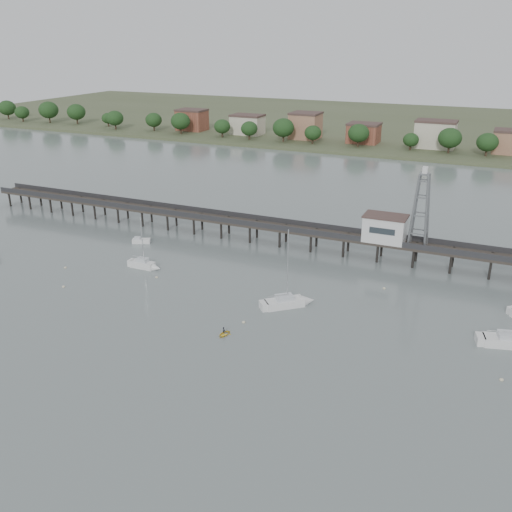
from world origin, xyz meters
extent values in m
plane|color=slate|center=(0.00, 0.00, 0.00)|extent=(500.00, 500.00, 0.00)
cube|color=#2D2823|center=(0.00, 60.00, 3.75)|extent=(150.00, 5.00, 0.50)
cube|color=#333335|center=(0.00, 57.60, 4.55)|extent=(150.00, 0.12, 1.10)
cube|color=#333335|center=(0.00, 62.40, 4.55)|extent=(150.00, 0.12, 1.10)
cylinder|color=black|center=(-73.00, 58.10, 1.80)|extent=(0.50, 0.50, 4.40)
cylinder|color=black|center=(-73.00, 61.90, 1.80)|extent=(0.50, 0.50, 4.40)
cylinder|color=black|center=(0.00, 58.10, 1.80)|extent=(0.50, 0.50, 4.40)
cylinder|color=black|center=(0.00, 61.90, 1.80)|extent=(0.50, 0.50, 4.40)
cube|color=silver|center=(25.00, 60.00, 6.50)|extent=(8.00, 5.00, 5.00)
cube|color=#4C3833|center=(25.00, 60.00, 9.15)|extent=(8.40, 5.40, 0.30)
cube|color=slate|center=(31.50, 60.00, 18.15)|extent=(1.80, 1.80, 0.30)
cube|color=silver|center=(31.50, 60.00, 18.90)|extent=(0.90, 0.90, 1.20)
cube|color=white|center=(-16.48, 36.65, 0.48)|extent=(4.81, 1.88, 1.65)
cone|color=white|center=(-13.48, 36.66, 0.47)|extent=(2.01, 1.87, 1.87)
cube|color=silver|center=(-16.48, 36.65, 1.65)|extent=(2.14, 1.50, 0.75)
cylinder|color=#A5A8AA|center=(-16.15, 36.65, 5.80)|extent=(0.18, 0.18, 9.01)
cylinder|color=#A5A8AA|center=(-17.28, 36.65, 2.20)|extent=(2.80, 0.13, 0.12)
cube|color=white|center=(49.22, 33.53, 0.48)|extent=(7.57, 4.45, 1.65)
cube|color=silver|center=(49.22, 33.53, 1.65)|extent=(3.61, 2.93, 0.75)
cylinder|color=#A5A8AA|center=(48.08, 33.23, 2.20)|extent=(4.05, 1.15, 0.12)
cube|color=white|center=(14.80, 32.10, 0.48)|extent=(6.55, 6.18, 1.65)
cone|color=white|center=(17.85, 34.77, 0.48)|extent=(3.70, 3.68, 2.52)
cube|color=silver|center=(14.80, 32.10, 1.65)|extent=(3.50, 3.42, 0.75)
cylinder|color=#A5A8AA|center=(15.14, 32.40, 7.39)|extent=(0.18, 0.18, 12.17)
cylinder|color=#A5A8AA|center=(13.99, 31.39, 2.20)|extent=(2.93, 2.59, 0.12)
cube|color=white|center=(-24.99, 48.46, 0.37)|extent=(4.15, 3.06, 1.06)
cube|color=silver|center=(-25.76, 48.10, 1.01)|extent=(1.70, 1.70, 0.64)
imported|color=yellow|center=(10.00, 19.37, 0.00)|extent=(1.69, 0.75, 2.28)
imported|color=black|center=(10.00, 19.37, 0.00)|extent=(0.69, 1.18, 0.27)
ellipsoid|color=beige|center=(28.45, 45.99, 0.08)|extent=(0.56, 0.56, 0.39)
ellipsoid|color=beige|center=(48.73, 23.48, 0.08)|extent=(0.56, 0.56, 0.39)
ellipsoid|color=beige|center=(-11.37, 33.66, 0.08)|extent=(0.56, 0.56, 0.39)
ellipsoid|color=beige|center=(-30.17, 30.40, 0.08)|extent=(0.56, 0.56, 0.39)
ellipsoid|color=beige|center=(-24.24, 23.23, 0.08)|extent=(0.56, 0.56, 0.39)
ellipsoid|color=beige|center=(11.04, 24.18, 0.08)|extent=(0.56, 0.56, 0.39)
cube|color=#475133|center=(0.00, 245.00, 0.50)|extent=(500.00, 170.00, 1.40)
cube|color=brown|center=(-90.00, 183.00, 5.70)|extent=(13.00, 10.50, 9.00)
cube|color=brown|center=(-62.00, 183.00, 5.70)|extent=(13.00, 10.50, 9.00)
cube|color=brown|center=(-35.00, 183.00, 5.70)|extent=(13.00, 10.50, 9.00)
cube|color=brown|center=(-10.00, 183.00, 5.70)|extent=(13.00, 10.50, 9.00)
cube|color=brown|center=(18.00, 183.00, 5.70)|extent=(13.00, 10.50, 9.00)
cube|color=brown|center=(45.00, 183.00, 5.70)|extent=(13.00, 10.50, 9.00)
ellipsoid|color=#1B3716|center=(-120.00, 171.00, 6.00)|extent=(8.00, 8.00, 6.80)
ellipsoid|color=#1B3716|center=(0.00, 171.00, 6.00)|extent=(8.00, 8.00, 6.80)
camera|label=1|loc=(45.33, -47.75, 42.21)|focal=40.00mm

